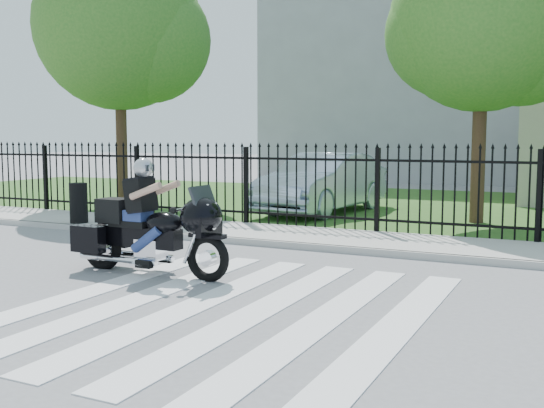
% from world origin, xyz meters
% --- Properties ---
extents(ground, '(120.00, 120.00, 0.00)m').
position_xyz_m(ground, '(0.00, 0.00, 0.00)').
color(ground, slate).
rests_on(ground, ground).
extents(crosswalk, '(5.00, 5.50, 0.01)m').
position_xyz_m(crosswalk, '(0.00, 0.00, 0.01)').
color(crosswalk, silver).
rests_on(crosswalk, ground).
extents(sidewalk, '(40.00, 2.00, 0.12)m').
position_xyz_m(sidewalk, '(0.00, 5.00, 0.06)').
color(sidewalk, '#ADAAA3').
rests_on(sidewalk, ground).
extents(curb, '(40.00, 0.12, 0.12)m').
position_xyz_m(curb, '(0.00, 4.00, 0.06)').
color(curb, '#ADAAA3').
rests_on(curb, ground).
extents(grass_strip, '(40.00, 12.00, 0.02)m').
position_xyz_m(grass_strip, '(0.00, 12.00, 0.01)').
color(grass_strip, '#28511B').
rests_on(grass_strip, ground).
extents(iron_fence, '(26.00, 0.04, 1.80)m').
position_xyz_m(iron_fence, '(0.00, 6.00, 0.90)').
color(iron_fence, black).
rests_on(iron_fence, ground).
extents(tree_left, '(4.80, 4.80, 7.58)m').
position_xyz_m(tree_left, '(-8.50, 8.50, 5.17)').
color(tree_left, '#382316').
rests_on(tree_left, ground).
extents(tree_mid, '(4.20, 4.20, 6.78)m').
position_xyz_m(tree_mid, '(1.50, 9.00, 4.67)').
color(tree_mid, '#382316').
rests_on(tree_mid, ground).
extents(building_tall, '(15.00, 10.00, 12.00)m').
position_xyz_m(building_tall, '(-3.00, 26.00, 6.00)').
color(building_tall, '#96999E').
rests_on(building_tall, ground).
extents(motorcycle_rider, '(2.64, 0.80, 1.74)m').
position_xyz_m(motorcycle_rider, '(-2.01, 1.13, 0.71)').
color(motorcycle_rider, black).
rests_on(motorcycle_rider, ground).
extents(parked_car, '(2.16, 4.93, 1.58)m').
position_xyz_m(parked_car, '(-2.47, 9.29, 0.81)').
color(parked_car, '#A6BAD2').
rests_on(parked_car, grass_strip).
extents(litter_bin, '(0.46, 0.46, 0.88)m').
position_xyz_m(litter_bin, '(-6.29, 4.30, 0.56)').
color(litter_bin, black).
rests_on(litter_bin, sidewalk).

